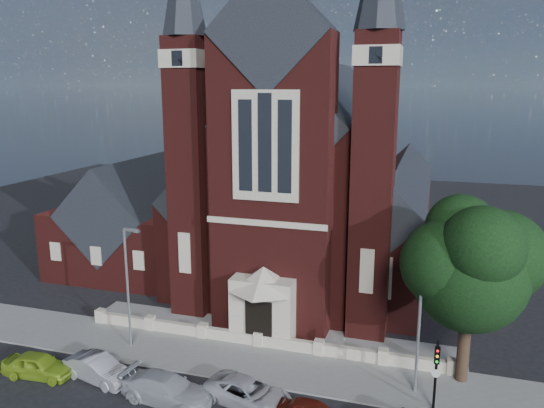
{
  "coord_description": "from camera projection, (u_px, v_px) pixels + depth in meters",
  "views": [
    {
      "loc": [
        10.22,
        -23.7,
        16.72
      ],
      "look_at": [
        -0.8,
        12.0,
        8.37
      ],
      "focal_mm": 35.0,
      "sensor_mm": 36.0,
      "label": 1
    }
  ],
  "objects": [
    {
      "name": "church",
      "position": [
        316.0,
        182.0,
        48.3
      ],
      "size": [
        20.01,
        34.9,
        29.2
      ],
      "color": "#481613",
      "rests_on": "ground"
    },
    {
      "name": "traffic_signal",
      "position": [
        436.0,
        367.0,
        27.22
      ],
      "size": [
        0.28,
        0.42,
        4.0
      ],
      "color": "black",
      "rests_on": "ground"
    },
    {
      "name": "parish_hall",
      "position": [
        135.0,
        226.0,
        49.2
      ],
      "size": [
        12.0,
        12.2,
        10.24
      ],
      "color": "#481613",
      "rests_on": "ground"
    },
    {
      "name": "forecourt_paving",
      "position": [
        268.0,
        333.0,
        36.61
      ],
      "size": [
        26.0,
        3.0,
        0.14
      ],
      "primitive_type": "cube",
      "color": "slate",
      "rests_on": "ground"
    },
    {
      "name": "car_white_suv",
      "position": [
        249.0,
        393.0,
        28.26
      ],
      "size": [
        5.43,
        3.57,
        1.39
      ],
      "primitive_type": "imported",
      "rotation": [
        0.0,
        0.0,
        1.3
      ],
      "color": "silver",
      "rests_on": "ground"
    },
    {
      "name": "car_lime_van",
      "position": [
        38.0,
        365.0,
        31.02
      ],
      "size": [
        4.35,
        2.03,
        1.44
      ],
      "primitive_type": "imported",
      "rotation": [
        0.0,
        0.0,
        1.65
      ],
      "color": "#89B023",
      "rests_on": "ground"
    },
    {
      "name": "street_tree",
      "position": [
        473.0,
        269.0,
        28.87
      ],
      "size": [
        6.4,
        6.6,
        10.7
      ],
      "color": "black",
      "rests_on": "ground"
    },
    {
      "name": "car_silver_b",
      "position": [
        167.0,
        389.0,
        28.54
      ],
      "size": [
        5.39,
        2.66,
        1.51
      ],
      "primitive_type": "imported",
      "rotation": [
        0.0,
        0.0,
        1.46
      ],
      "color": "#B5BABE",
      "rests_on": "ground"
    },
    {
      "name": "forecourt_wall",
      "position": [
        259.0,
        347.0,
        34.75
      ],
      "size": [
        24.0,
        0.4,
        0.9
      ],
      "primitive_type": "cube",
      "color": "#B0A48C",
      "rests_on": "ground"
    },
    {
      "name": "street_lamp_left",
      "position": [
        128.0,
        281.0,
        33.69
      ],
      "size": [
        1.16,
        0.22,
        8.09
      ],
      "color": "gray",
      "rests_on": "ground"
    },
    {
      "name": "pavement_strip",
      "position": [
        249.0,
        361.0,
        32.88
      ],
      "size": [
        60.0,
        5.0,
        0.12
      ],
      "primitive_type": "cube",
      "color": "slate",
      "rests_on": "ground"
    },
    {
      "name": "ground",
      "position": [
        292.0,
        298.0,
        42.67
      ],
      "size": [
        120.0,
        120.0,
        0.0
      ],
      "primitive_type": "plane",
      "color": "black",
      "rests_on": "ground"
    },
    {
      "name": "street_lamp_right",
      "position": [
        421.0,
        316.0,
        28.51
      ],
      "size": [
        1.16,
        0.22,
        8.09
      ],
      "color": "gray",
      "rests_on": "ground"
    },
    {
      "name": "car_silver_a",
      "position": [
        98.0,
        369.0,
        30.63
      ],
      "size": [
        4.66,
        2.52,
        1.46
      ],
      "primitive_type": "imported",
      "rotation": [
        0.0,
        0.0,
        1.34
      ],
      "color": "gray",
      "rests_on": "ground"
    }
  ]
}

